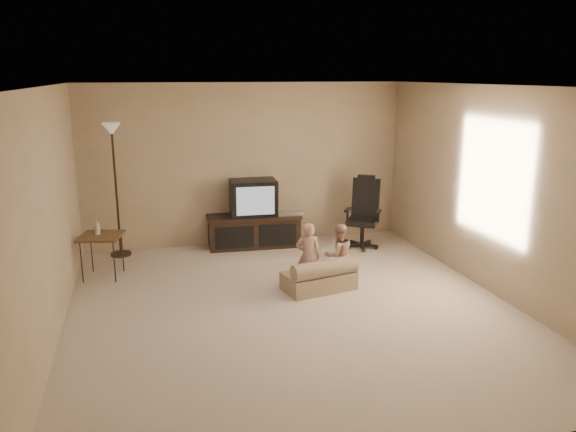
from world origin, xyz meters
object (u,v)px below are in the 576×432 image
at_px(floor_lamp, 114,160).
at_px(toddler_right, 339,255).
at_px(child_sofa, 320,277).
at_px(tv_stand, 254,219).
at_px(office_chair, 363,222).
at_px(side_table, 101,236).
at_px(toddler_left, 308,256).

bearing_deg(floor_lamp, toddler_right, -36.21).
bearing_deg(child_sofa, tv_stand, 90.69).
relative_size(office_chair, side_table, 1.42).
distance_m(toddler_left, toddler_right, 0.41).
height_order(tv_stand, child_sofa, tv_stand).
bearing_deg(child_sofa, floor_lamp, 128.29).
bearing_deg(office_chair, floor_lamp, -154.92).
height_order(child_sofa, toddler_left, toddler_left).
bearing_deg(floor_lamp, office_chair, -8.17).
bearing_deg(tv_stand, toddler_left, -78.06).
relative_size(tv_stand, floor_lamp, 0.76).
height_order(toddler_left, toddler_right, toddler_left).
bearing_deg(side_table, office_chair, 5.62).
bearing_deg(child_sofa, side_table, 144.59).
bearing_deg(office_chair, side_table, -141.13).
relative_size(tv_stand, child_sofa, 1.58).
height_order(office_chair, floor_lamp, floor_lamp).
height_order(floor_lamp, child_sofa, floor_lamp).
xyz_separation_m(tv_stand, child_sofa, (0.42, -2.04, -0.26)).
distance_m(child_sofa, toddler_left, 0.30).
height_order(office_chair, toddler_right, office_chair).
xyz_separation_m(toddler_left, toddler_right, (0.41, 0.01, -0.02)).
height_order(tv_stand, toddler_left, tv_stand).
relative_size(side_table, toddler_right, 0.97).
relative_size(office_chair, toddler_right, 1.37).
distance_m(tv_stand, toddler_left, 1.96).
xyz_separation_m(office_chair, floor_lamp, (-3.65, 0.52, 1.03)).
bearing_deg(toddler_left, side_table, -6.88).
xyz_separation_m(tv_stand, floor_lamp, (-2.02, 0.06, 0.99)).
distance_m(office_chair, toddler_left, 1.99).
bearing_deg(toddler_left, child_sofa, 157.38).
bearing_deg(side_table, child_sofa, -24.44).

